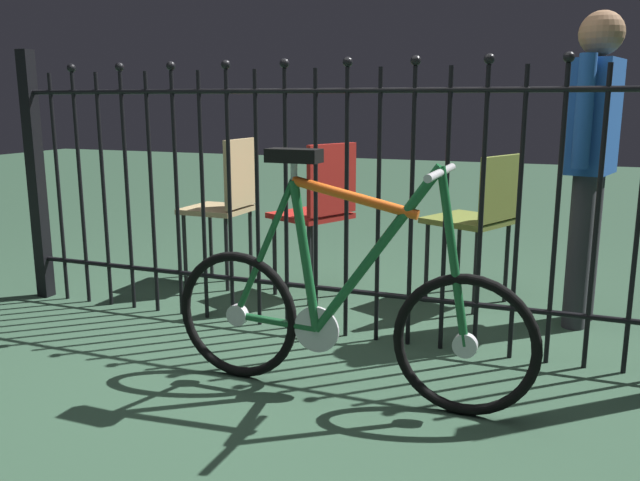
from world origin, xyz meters
name	(u,v)px	position (x,y,z in m)	size (l,w,h in m)	color
ground_plane	(265,381)	(0.00, 0.00, 0.00)	(20.00, 20.00, 0.00)	#2C4835
iron_fence	(311,193)	(-0.04, 0.60, 0.68)	(3.43, 0.07, 1.36)	black
bicycle	(343,311)	(0.32, 0.00, 0.33)	(1.42, 0.40, 0.92)	black
chair_tan	(228,198)	(-0.82, 1.22, 0.53)	(0.38, 0.37, 0.88)	black
chair_olive	(481,213)	(0.64, 1.33, 0.51)	(0.51, 0.51, 0.82)	black
chair_red	(320,205)	(-0.21, 1.14, 0.53)	(0.48, 0.48, 0.87)	black
person_visitor	(592,146)	(1.16, 1.20, 0.88)	(0.25, 0.46, 1.50)	#2D2D33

